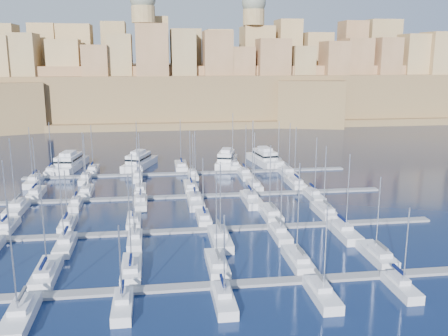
{
  "coord_description": "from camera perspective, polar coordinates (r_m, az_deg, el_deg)",
  "views": [
    {
      "loc": [
        -8.41,
        -95.54,
        30.44
      ],
      "look_at": [
        5.72,
        6.0,
        7.24
      ],
      "focal_mm": 40.0,
      "sensor_mm": 36.0,
      "label": 1
    }
  ],
  "objects": [
    {
      "name": "sailboat_3",
      "position": [
        73.86,
        -0.8,
        -10.95
      ],
      "size": [
        2.82,
        9.4,
        14.7
      ],
      "color": "silver",
      "rests_on": "ground"
    },
    {
      "name": "fortified_city",
      "position": [
        251.42,
        -6.11,
        9.1
      ],
      "size": [
        460.0,
        108.95,
        59.52
      ],
      "color": "brown",
      "rests_on": "ground"
    },
    {
      "name": "sailboat_27",
      "position": [
        115.37,
        -3.82,
        -2.19
      ],
      "size": [
        2.88,
        9.6,
        14.06
      ],
      "color": "silver",
      "rests_on": "ground"
    },
    {
      "name": "sailboat_44",
      "position": [
        126.43,
        -9.83,
        -1.04
      ],
      "size": [
        2.31,
        7.7,
        11.17
      ],
      "color": "silver",
      "rests_on": "ground"
    },
    {
      "name": "sailboat_35",
      "position": [
        109.88,
        10.22,
        -3.14
      ],
      "size": [
        2.6,
        8.68,
        13.95
      ],
      "color": "silver",
      "rests_on": "ground"
    },
    {
      "name": "sailboat_47",
      "position": [
        129.57,
        7.34,
        -0.6
      ],
      "size": [
        3.06,
        10.21,
        14.17
      ],
      "color": "silver",
      "rests_on": "ground"
    },
    {
      "name": "sailboat_14",
      "position": [
        93.59,
        -10.25,
        -5.97
      ],
      "size": [
        2.53,
        8.42,
        13.47
      ],
      "color": "silver",
      "rests_on": "ground"
    },
    {
      "name": "sailboat_33",
      "position": [
        104.19,
        -3.29,
        -3.82
      ],
      "size": [
        3.05,
        10.18,
        15.92
      ],
      "color": "silver",
      "rests_on": "ground"
    },
    {
      "name": "sailboat_13",
      "position": [
        94.75,
        -17.45,
        -6.15
      ],
      "size": [
        2.44,
        8.13,
        10.9
      ],
      "color": "silver",
      "rests_on": "ground"
    },
    {
      "name": "sailboat_9",
      "position": [
        64.29,
        -0.04,
        -14.78
      ],
      "size": [
        2.5,
        8.35,
        12.22
      ],
      "color": "silver",
      "rests_on": "ground"
    },
    {
      "name": "sailboat_10",
      "position": [
        66.8,
        11.12,
        -13.91
      ],
      "size": [
        2.65,
        8.84,
        13.09
      ],
      "color": "silver",
      "rests_on": "ground"
    },
    {
      "name": "sailboat_39",
      "position": [
        137.16,
        -4.93,
        0.21
      ],
      "size": [
        3.2,
        10.66,
        13.95
      ],
      "color": "silver",
      "rests_on": "ground"
    },
    {
      "name": "sailboat_22",
      "position": [
        86.35,
        6.39,
        -7.46
      ],
      "size": [
        2.53,
        8.43,
        12.67
      ],
      "color": "silver",
      "rests_on": "ground"
    },
    {
      "name": "pontoon_near",
      "position": [
        69.08,
        -0.13,
        -13.21
      ],
      "size": [
        84.0,
        2.0,
        0.4
      ],
      "primitive_type": "cube",
      "color": "slate",
      "rests_on": "ground"
    },
    {
      "name": "sailboat_7",
      "position": [
        65.13,
        -22.29,
        -15.38
      ],
      "size": [
        3.01,
        10.04,
        15.34
      ],
      "color": "silver",
      "rests_on": "ground"
    },
    {
      "name": "sailboat_16",
      "position": [
        96.71,
        5.3,
        -5.18
      ],
      "size": [
        3.05,
        10.18,
        14.23
      ],
      "color": "silver",
      "rests_on": "ground"
    },
    {
      "name": "sailboat_40",
      "position": [
        138.4,
        1.03,
        0.37
      ],
      "size": [
        3.07,
        10.22,
        15.39
      ],
      "color": "silver",
      "rests_on": "ground"
    },
    {
      "name": "sailboat_21",
      "position": [
        83.49,
        -0.47,
        -8.07
      ],
      "size": [
        3.17,
        10.57,
        14.25
      ],
      "color": "silver",
      "rests_on": "ground"
    },
    {
      "name": "motor_yacht_d",
      "position": [
        143.25,
        4.61,
        1.15
      ],
      "size": [
        7.33,
        17.02,
        5.25
      ],
      "color": "silver",
      "rests_on": "ground"
    },
    {
      "name": "motor_yacht_a",
      "position": [
        142.71,
        -17.26,
        0.56
      ],
      "size": [
        8.25,
        18.85,
        5.25
      ],
      "color": "silver",
      "rests_on": "ground"
    },
    {
      "name": "pontoon_mid_far",
      "position": [
        110.1,
        -3.24,
        -3.21
      ],
      "size": [
        84.0,
        2.0,
        0.4
      ],
      "primitive_type": "cube",
      "color": "slate",
      "rests_on": "ground"
    },
    {
      "name": "sailboat_2",
      "position": [
        73.5,
        -10.53,
        -11.3
      ],
      "size": [
        2.82,
        9.41,
        14.66
      ],
      "color": "silver",
      "rests_on": "ground"
    },
    {
      "name": "sailboat_11",
      "position": [
        71.38,
        19.57,
        -12.64
      ],
      "size": [
        2.33,
        7.75,
        11.99
      ],
      "color": "silver",
      "rests_on": "ground"
    },
    {
      "name": "sailboat_30",
      "position": [
        107.46,
        -22.6,
        -4.29
      ],
      "size": [
        3.1,
        10.35,
        15.26
      ],
      "color": "silver",
      "rests_on": "ground"
    },
    {
      "name": "sailboat_34",
      "position": [
        105.46,
        3.14,
        -3.6
      ],
      "size": [
        3.23,
        10.76,
        17.84
      ],
      "color": "silver",
      "rests_on": "ground"
    },
    {
      "name": "sailboat_43",
      "position": [
        127.32,
        -15.58,
        -1.22
      ],
      "size": [
        2.44,
        8.15,
        12.76
      ],
      "color": "silver",
      "rests_on": "ground"
    },
    {
      "name": "sailboat_4",
      "position": [
        76.14,
        8.42,
        -10.34
      ],
      "size": [
        2.8,
        9.32,
        15.67
      ],
      "color": "silver",
      "rests_on": "ground"
    },
    {
      "name": "sailboat_5",
      "position": [
        80.54,
        17.1,
        -9.48
      ],
      "size": [
        2.89,
        9.63,
        13.13
      ],
      "color": "silver",
      "rests_on": "ground"
    },
    {
      "name": "sailboat_12",
      "position": [
        97.16,
        -23.49,
        -6.15
      ],
      "size": [
        2.51,
        8.38,
        12.99
      ],
      "color": "silver",
      "rests_on": "ground"
    },
    {
      "name": "sailboat_41",
      "position": [
        140.09,
        6.26,
        0.43
      ],
      "size": [
        2.53,
        8.43,
        13.08
      ],
      "color": "silver",
      "rests_on": "ground"
    },
    {
      "name": "sailboat_31",
      "position": [
        106.54,
        -16.62,
        -4.0
      ],
      "size": [
        2.22,
        7.39,
        11.46
      ],
      "color": "silver",
      "rests_on": "ground"
    },
    {
      "name": "sailboat_29",
      "position": [
        119.84,
        8.14,
        -1.72
      ],
      "size": [
        3.01,
        10.02,
        14.39
      ],
      "color": "silver",
      "rests_on": "ground"
    },
    {
      "name": "sailboat_42",
      "position": [
        128.71,
        -20.91,
        -1.44
      ],
      "size": [
        2.95,
        9.85,
        14.32
      ],
      "color": "silver",
      "rests_on": "ground"
    },
    {
      "name": "sailboat_37",
      "position": [
        137.06,
        -14.74,
        -0.19
      ],
      "size": [
        2.59,
        8.65,
        12.95
      ],
      "color": "silver",
      "rests_on": "ground"
    },
    {
      "name": "sailboat_24",
      "position": [
        117.77,
        -20.66,
        -2.7
      ],
      "size": [
        2.65,
        8.85,
        13.41
      ],
      "color": "silver",
      "rests_on": "ground"
    },
    {
      "name": "sailboat_36",
      "position": [
        138.87,
        -19.07,
        -0.31
      ],
      "size": [
        2.67,
        8.91,
        13.86
      ],
      "color": "silver",
      "rests_on": "ground"
    },
    {
      "name": "sailboat_19",
      "position": [
        84.96,
        -17.69,
        -8.33
      ],
      "size": [
        2.67,
        8.91,
        15.23
      ],
      "color": "silver",
      "rests_on": "ground"
    },
    {
      "name": "sailboat_8",
      "position": [
        64.15,
        -11.51,
        -15.13
      ],
      "size": [
        2.39,
        7.97,
        11.46
      ],
      "color": "silver",
      "rests_on": "ground"
    },
    {
      "name": "sailboat_26",
      "position": [
        114.52,
        -9.52,
        -2.46
      ],
      "size": [
        2.47,
        8.22,
        13.84
      ],
      "color": "silver",
      "rests_on": "ground"
    },
    {
      "name": "sailboat_20",
      "position": [
        84.24,
        -10.15,
        -8.12
      ],
      "size": [
        2.35,
        7.83,
        11.99
      ],
      "color": "silver",
      "rests_on": "ground"
    },
    {
      "name": "sailboat_1",
      "position": [
        75.35,
        -19.63,
        -11.23
      ],
      "size": [
        3.03,
        10.1,
        15.62
      ],
      "color": "silver",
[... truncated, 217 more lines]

